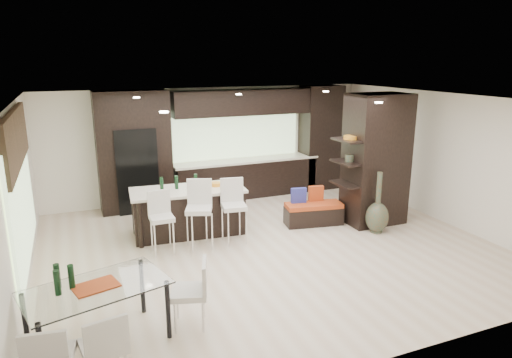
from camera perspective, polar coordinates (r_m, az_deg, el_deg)
name	(u,v)px	position (r m, az deg, el deg)	size (l,w,h in m)	color
ground	(268,247)	(8.53, 1.56, -8.45)	(8.00, 8.00, 0.00)	beige
back_wall	(211,143)	(11.30, -5.64, 4.48)	(8.00, 0.02, 2.70)	white
left_wall	(17,203)	(7.48, -27.67, -2.63)	(0.02, 7.00, 2.70)	white
right_wall	(443,158)	(10.35, 22.32, 2.46)	(0.02, 7.00, 2.70)	white
ceiling	(269,99)	(7.86, 1.69, 9.92)	(8.00, 7.00, 0.02)	white
window_left	(22,198)	(7.66, -27.26, -2.18)	(0.04, 3.20, 1.90)	#B2D199
window_back	(234,134)	(11.42, -2.71, 5.66)	(3.40, 0.04, 1.20)	#B2D199
stone_accent	(16,139)	(7.47, -27.85, 4.46)	(0.08, 3.00, 0.80)	brown
ceiling_spots	(264,99)	(8.09, 0.96, 9.93)	(4.00, 3.00, 0.02)	white
back_cabinetry	(235,144)	(11.15, -2.68, 4.40)	(6.80, 0.68, 2.70)	black
refrigerator	(136,169)	(10.63, -14.81, 1.19)	(0.90, 0.68, 1.90)	black
partition_column	(376,160)	(9.74, 14.77, 2.36)	(1.20, 0.80, 2.70)	black
kitchen_island	(189,211)	(9.11, -8.43, -4.01)	(2.19, 0.94, 0.91)	black
stool_left	(162,229)	(8.27, -11.64, -6.16)	(0.40, 0.40, 0.91)	beige
stool_mid	(199,222)	(8.36, -7.10, -5.31)	(0.45, 0.45, 1.02)	beige
stool_right	(234,218)	(8.56, -2.77, -4.85)	(0.43, 0.43, 0.98)	beige
bench	(313,214)	(9.63, 7.20, -4.32)	(1.19, 0.46, 0.46)	black
floor_vase	(378,202)	(9.32, 15.01, -2.85)	(0.46, 0.46, 1.24)	#3F4431
dining_table	(99,316)	(6.00, -19.07, -15.92)	(1.61, 0.91, 0.78)	white
chair_near	(104,351)	(5.35, -18.49, -19.73)	(0.44, 0.44, 0.82)	beige
chair_end	(189,296)	(6.11, -8.34, -14.32)	(0.45, 0.45, 0.83)	beige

